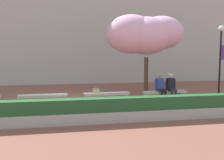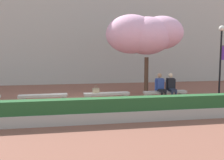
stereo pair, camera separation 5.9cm
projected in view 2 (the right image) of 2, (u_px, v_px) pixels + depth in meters
ground_plane at (76, 104)px, 11.65m from camera, size 100.00×100.00×0.00m
building_facade at (69, 15)px, 20.08m from camera, size 28.00×4.00×10.25m
stone_bench_near_west at (43, 98)px, 11.37m from camera, size 2.09×0.52×0.45m
stone_bench_center at (107, 96)px, 11.88m from camera, size 2.09×0.52×0.45m
stone_bench_near_east at (165, 94)px, 12.39m from camera, size 2.09×0.52×0.45m
person_seated_left at (160, 86)px, 12.25m from camera, size 0.50×0.72×1.29m
person_seated_right at (171, 86)px, 12.34m from camera, size 0.51×0.69×1.29m
handbag at (96, 90)px, 11.73m from camera, size 0.30×0.15×0.34m
cherry_tree_main at (145, 35)px, 13.76m from camera, size 4.15×2.59×4.22m
lamp_post_with_banner at (221, 54)px, 13.32m from camera, size 0.54×0.28×3.61m
planter_hedge_foreground at (80, 111)px, 8.40m from camera, size 12.77×0.50×0.80m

